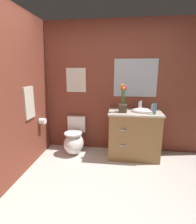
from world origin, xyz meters
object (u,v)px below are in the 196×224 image
at_px(toilet, 74,140).
at_px(vanity_cabinet, 134,134).
at_px(soap_bottle, 155,108).
at_px(lotion_bottle, 140,106).
at_px(wall_poster, 76,80).
at_px(toilet_paper_roll, 43,121).
at_px(hand_wash_bottle, 153,109).
at_px(wall_mirror, 135,78).
at_px(flower_vase, 123,102).
at_px(hanging_towel, 29,103).

xyz_separation_m(toilet, vanity_cabinet, (1.15, -0.03, 0.20)).
height_order(toilet, soap_bottle, soap_bottle).
height_order(soap_bottle, lotion_bottle, soap_bottle).
height_order(lotion_bottle, wall_poster, wall_poster).
bearing_deg(toilet_paper_roll, soap_bottle, 0.75).
relative_size(vanity_cabinet, wall_poster, 2.25).
xyz_separation_m(vanity_cabinet, hand_wash_bottle, (0.30, -0.01, 0.49)).
xyz_separation_m(wall_mirror, toilet_paper_roll, (-1.68, -0.46, -0.77)).
bearing_deg(flower_vase, hanging_towel, -164.44).
height_order(vanity_cabinet, wall_poster, wall_poster).
bearing_deg(soap_bottle, hand_wash_bottle, 94.53).
bearing_deg(toilet, hanging_towel, -138.99).
bearing_deg(hand_wash_bottle, flower_vase, -174.17).
bearing_deg(toilet_paper_roll, vanity_cabinet, 5.77).
bearing_deg(wall_mirror, hanging_towel, -155.76).
bearing_deg(toilet_paper_roll, lotion_bottle, 8.25).
height_order(flower_vase, hand_wash_bottle, flower_vase).
relative_size(vanity_cabinet, wall_mirror, 1.31).
distance_m(toilet, soap_bottle, 1.64).
distance_m(flower_vase, wall_poster, 1.05).
bearing_deg(hand_wash_bottle, wall_mirror, 134.48).
distance_m(hand_wash_bottle, hanging_towel, 2.09).
distance_m(wall_poster, wall_mirror, 1.14).
xyz_separation_m(flower_vase, wall_mirror, (0.22, 0.36, 0.39)).
bearing_deg(soap_bottle, flower_vase, 171.66).
height_order(vanity_cabinet, wall_mirror, wall_mirror).
distance_m(flower_vase, hand_wash_bottle, 0.54).
xyz_separation_m(flower_vase, soap_bottle, (0.53, -0.08, -0.09)).
height_order(toilet, hanging_towel, hanging_towel).
distance_m(vanity_cabinet, wall_poster, 1.52).
relative_size(soap_bottle, hand_wash_bottle, 1.42).
xyz_separation_m(toilet, soap_bottle, (1.46, -0.17, 0.73)).
bearing_deg(toilet_paper_roll, flower_vase, 4.09).
xyz_separation_m(wall_poster, toilet_paper_roll, (-0.54, -0.46, -0.72)).
height_order(flower_vase, hanging_towel, flower_vase).
bearing_deg(vanity_cabinet, wall_mirror, 90.52).
distance_m(soap_bottle, toilet_paper_roll, 2.01).
bearing_deg(flower_vase, wall_mirror, 58.35).
relative_size(lotion_bottle, hand_wash_bottle, 1.16).
bearing_deg(hanging_towel, toilet_paper_roll, 80.16).
bearing_deg(hanging_towel, hand_wash_bottle, 13.13).
xyz_separation_m(soap_bottle, hand_wash_bottle, (-0.01, 0.13, -0.03)).
xyz_separation_m(hand_wash_bottle, hanging_towel, (-2.04, -0.47, 0.14)).
distance_m(hanging_towel, toilet_paper_roll, 0.51).
xyz_separation_m(flower_vase, hanging_towel, (-1.51, -0.42, 0.02)).
xyz_separation_m(toilet, toilet_paper_roll, (-0.54, -0.20, 0.44)).
height_order(soap_bottle, wall_poster, wall_poster).
distance_m(soap_bottle, hanging_towel, 2.08).
bearing_deg(toilet_paper_roll, wall_poster, 40.91).
relative_size(lotion_bottle, wall_mirror, 0.22).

